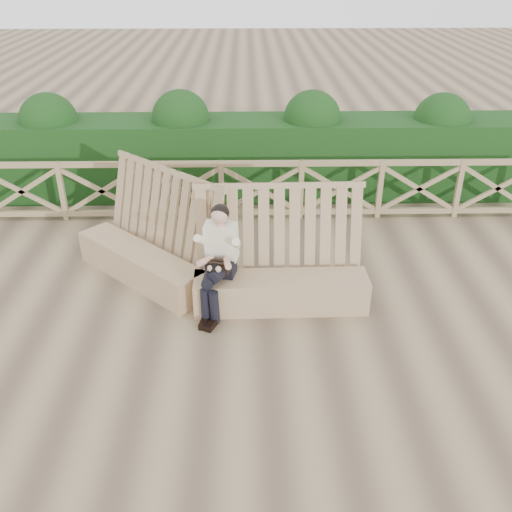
{
  "coord_description": "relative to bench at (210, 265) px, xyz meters",
  "views": [
    {
      "loc": [
        -0.26,
        -6.06,
        4.46
      ],
      "look_at": [
        -0.15,
        0.4,
        0.9
      ],
      "focal_mm": 40.0,
      "sensor_mm": 36.0,
      "label": 1
    }
  ],
  "objects": [
    {
      "name": "bench",
      "position": [
        0.0,
        0.0,
        0.0
      ],
      "size": [
        4.27,
        2.24,
        1.62
      ],
      "rotation": [
        0.0,
        0.0,
        -0.38
      ],
      "color": "#9E7D5A",
      "rests_on": "ground"
    },
    {
      "name": "hedge",
      "position": [
        0.8,
        3.68,
        0.34
      ],
      "size": [
        12.0,
        1.2,
        1.5
      ],
      "primitive_type": "cube",
      "color": "black",
      "rests_on": "ground"
    },
    {
      "name": "ground",
      "position": [
        0.8,
        -1.02,
        -0.41
      ],
      "size": [
        60.0,
        60.0,
        0.0
      ],
      "primitive_type": "plane",
      "color": "brown",
      "rests_on": "ground"
    },
    {
      "name": "guardrail",
      "position": [
        0.8,
        2.48,
        0.14
      ],
      "size": [
        10.1,
        0.09,
        1.1
      ],
      "color": "#937C56",
      "rests_on": "ground"
    },
    {
      "name": "woman",
      "position": [
        0.16,
        -0.46,
        0.4
      ],
      "size": [
        0.55,
        0.94,
        1.51
      ],
      "rotation": [
        0.0,
        0.0,
        -0.22
      ],
      "color": "black",
      "rests_on": "ground"
    }
  ]
}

